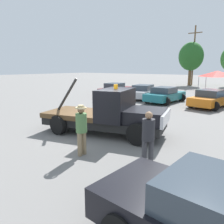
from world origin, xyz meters
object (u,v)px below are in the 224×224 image
at_px(person_at_hood, 81,126).
at_px(tow_truck, 110,115).
at_px(tree_left, 191,57).
at_px(traffic_cone, 110,109).
at_px(utility_pole, 194,54).
at_px(person_near_truck, 148,135).
at_px(parked_car_silver, 144,92).
at_px(canopy_tent_red, 217,74).
at_px(parked_car_maroon, 115,89).
at_px(parked_car_teal, 165,95).
at_px(parked_car_orange, 211,99).

bearing_deg(person_at_hood, tow_truck, 106.79).
relative_size(tree_left, traffic_cone, 12.68).
bearing_deg(utility_pole, person_near_truck, -74.67).
distance_m(tow_truck, traffic_cone, 4.79).
bearing_deg(parked_car_silver, person_near_truck, -159.92).
relative_size(tow_truck, parked_car_silver, 1.21).
height_order(tow_truck, canopy_tent_red, canopy_tent_red).
relative_size(parked_car_maroon, canopy_tent_red, 1.31).
xyz_separation_m(person_at_hood, traffic_cone, (-3.67, 6.28, -0.78)).
distance_m(tow_truck, parked_car_silver, 11.88).
bearing_deg(utility_pole, parked_car_silver, -85.90).
bearing_deg(tree_left, person_at_hood, -78.09).
distance_m(tow_truck, utility_pole, 30.72).
bearing_deg(parked_car_maroon, person_at_hood, -153.59).
bearing_deg(parked_car_teal, utility_pole, 15.30).
bearing_deg(person_near_truck, parked_car_silver, 166.90).
distance_m(tree_left, utility_pole, 0.76).
height_order(parked_car_silver, traffic_cone, parked_car_silver).
relative_size(parked_car_silver, tree_left, 0.71).
xyz_separation_m(parked_car_maroon, utility_pole, (2.26, 18.60, 4.39)).
xyz_separation_m(parked_car_silver, tree_left, (-1.55, 18.23, 4.03)).
distance_m(person_near_truck, traffic_cone, 8.22).
distance_m(person_near_truck, person_at_hood, 2.30).
xyz_separation_m(tow_truck, parked_car_teal, (-1.78, 10.02, -0.25)).
relative_size(parked_car_maroon, parked_car_orange, 0.94).
relative_size(tow_truck, canopy_tent_red, 1.76).
height_order(person_at_hood, parked_car_maroon, person_at_hood).
height_order(person_near_truck, tree_left, tree_left).
distance_m(parked_car_orange, traffic_cone, 8.04).
bearing_deg(parked_car_teal, canopy_tent_red, -4.67).
distance_m(parked_car_maroon, tree_left, 18.53).
relative_size(parked_car_orange, canopy_tent_red, 1.39).
bearing_deg(traffic_cone, person_near_truck, -43.97).
height_order(tree_left, traffic_cone, tree_left).
height_order(parked_car_teal, parked_car_orange, same).
height_order(parked_car_maroon, utility_pole, utility_pole).
bearing_deg(canopy_tent_red, parked_car_orange, -79.52).
relative_size(person_near_truck, parked_car_orange, 0.36).
bearing_deg(canopy_tent_red, parked_car_silver, -113.06).
bearing_deg(utility_pole, person_at_hood, -78.66).
relative_size(tow_truck, person_at_hood, 3.38).
bearing_deg(tow_truck, person_at_hood, -88.63).
distance_m(person_near_truck, parked_car_orange, 12.09).
distance_m(person_at_hood, utility_pole, 33.32).
bearing_deg(traffic_cone, parked_car_orange, 52.39).
relative_size(parked_car_maroon, utility_pole, 0.47).
relative_size(person_near_truck, tree_left, 0.25).
height_order(traffic_cone, utility_pole, utility_pole).
bearing_deg(parked_car_maroon, parked_car_orange, -102.75).
relative_size(person_at_hood, parked_car_maroon, 0.40).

